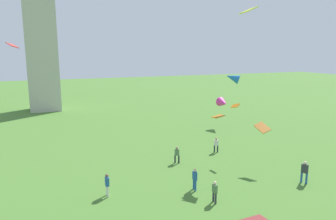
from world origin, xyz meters
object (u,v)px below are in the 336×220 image
at_px(person_1, 195,178).
at_px(kite_flying_6, 233,78).
at_px(kite_flying_9, 12,45).
at_px(person_5, 216,144).
at_px(kite_flying_4, 248,10).
at_px(kite_flying_5, 223,103).
at_px(kite_flying_7, 235,106).
at_px(person_3, 305,171).
at_px(person_2, 107,184).
at_px(kite_flying_3, 262,128).
at_px(person_0, 215,191).
at_px(kite_flying_2, 218,116).
at_px(person_4, 177,154).

distance_m(person_1, kite_flying_6, 9.14).
bearing_deg(kite_flying_9, person_5, 39.40).
bearing_deg(kite_flying_4, kite_flying_5, -20.69).
distance_m(person_5, kite_flying_7, 4.92).
xyz_separation_m(person_3, kite_flying_5, (4.02, 18.65, 2.46)).
xyz_separation_m(person_2, kite_flying_5, (19.22, 14.93, 2.52)).
bearing_deg(person_1, kite_flying_4, 56.96).
bearing_deg(person_2, kite_flying_3, 94.45).
distance_m(person_1, person_2, 6.59).
bearing_deg(person_1, person_0, 16.98).
relative_size(person_2, kite_flying_9, 1.16).
xyz_separation_m(person_1, person_5, (6.23, 7.23, -0.07)).
bearing_deg(person_0, kite_flying_2, 151.30).
distance_m(kite_flying_4, kite_flying_9, 23.14).
bearing_deg(person_5, person_4, 26.67).
distance_m(person_1, person_3, 9.06).
height_order(person_3, kite_flying_3, kite_flying_3).
bearing_deg(kite_flying_4, person_5, -13.11).
xyz_separation_m(person_1, kite_flying_9, (-12.76, 14.94, 10.13)).
bearing_deg(person_2, kite_flying_5, 130.78).
relative_size(person_1, kite_flying_9, 1.15).
relative_size(person_5, kite_flying_3, 1.23).
xyz_separation_m(person_4, kite_flying_7, (5.89, -0.70, 4.38)).
relative_size(kite_flying_5, kite_flying_9, 1.34).
xyz_separation_m(person_2, kite_flying_9, (-6.34, 13.44, 10.12)).
xyz_separation_m(person_1, kite_flying_7, (7.00, 5.16, 4.32)).
distance_m(person_4, person_5, 5.30).
bearing_deg(person_0, kite_flying_9, -138.71).
distance_m(person_2, kite_flying_5, 24.47).
bearing_deg(kite_flying_2, person_4, -77.62).
height_order(person_1, person_3, person_3).
bearing_deg(kite_flying_3, kite_flying_2, -90.32).
relative_size(person_0, person_3, 0.87).
height_order(kite_flying_4, kite_flying_7, kite_flying_4).
bearing_deg(person_4, kite_flying_2, -39.45).
distance_m(kite_flying_7, kite_flying_9, 22.80).
relative_size(person_2, kite_flying_2, 1.65).
height_order(kite_flying_3, kite_flying_4, kite_flying_4).
height_order(person_0, person_2, person_2).
bearing_deg(kite_flying_3, kite_flying_7, -173.21).
bearing_deg(kite_flying_3, person_5, -169.88).
bearing_deg(kite_flying_9, person_4, 28.32).
distance_m(person_0, kite_flying_5, 22.70).
xyz_separation_m(person_0, kite_flying_7, (6.65, 7.53, 4.39)).
bearing_deg(kite_flying_9, person_0, 8.67).
xyz_separation_m(kite_flying_4, kite_flying_5, (10.23, 18.71, -9.65)).
height_order(person_0, kite_flying_2, kite_flying_2).
height_order(person_1, kite_flying_9, kite_flying_9).
bearing_deg(kite_flying_5, person_0, -118.49).
bearing_deg(kite_flying_7, person_0, -57.25).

